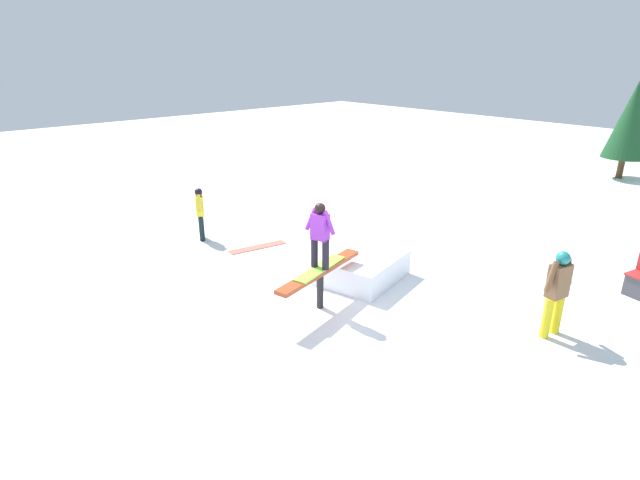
# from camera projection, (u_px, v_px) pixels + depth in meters

# --- Properties ---
(ground_plane) EXTENTS (60.00, 60.00, 0.00)m
(ground_plane) POSITION_uv_depth(u_px,v_px,m) (320.00, 307.00, 9.89)
(ground_plane) COLOR white
(rail_feature) EXTENTS (2.43, 0.81, 0.83)m
(rail_feature) POSITION_uv_depth(u_px,v_px,m) (320.00, 275.00, 9.64)
(rail_feature) COLOR black
(rail_feature) RESTS_ON ground
(snow_kicker_ramp) EXTENTS (2.09, 1.86, 0.57)m
(snow_kicker_ramp) POSITION_uv_depth(u_px,v_px,m) (362.00, 267.00, 11.01)
(snow_kicker_ramp) COLOR white
(snow_kicker_ramp) RESTS_ON ground
(main_rider_on_rail) EXTENTS (1.46, 0.66, 1.33)m
(main_rider_on_rail) POSITION_uv_depth(u_px,v_px,m) (320.00, 238.00, 9.37)
(main_rider_on_rail) COLOR #8EE23B
(main_rider_on_rail) RESTS_ON rail_feature
(bystander_brown) EXTENTS (0.71, 0.30, 1.61)m
(bystander_brown) POSITION_uv_depth(u_px,v_px,m) (557.00, 289.00, 8.62)
(bystander_brown) COLOR yellow
(bystander_brown) RESTS_ON ground
(bystander_yellow) EXTENTS (0.36, 0.56, 1.41)m
(bystander_yellow) POSITION_uv_depth(u_px,v_px,m) (200.00, 211.00, 13.16)
(bystander_yellow) COLOR black
(bystander_yellow) RESTS_ON ground
(loose_snowboard_coral) EXTENTS (1.55, 0.56, 0.02)m
(loose_snowboard_coral) POSITION_uv_depth(u_px,v_px,m) (258.00, 247.00, 12.86)
(loose_snowboard_coral) COLOR #DF6E5D
(loose_snowboard_coral) RESTS_ON ground
(pine_tree_near) EXTENTS (1.63, 1.63, 3.70)m
(pine_tree_near) POSITION_uv_depth(u_px,v_px,m) (631.00, 120.00, 19.05)
(pine_tree_near) COLOR #4C331E
(pine_tree_near) RESTS_ON ground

